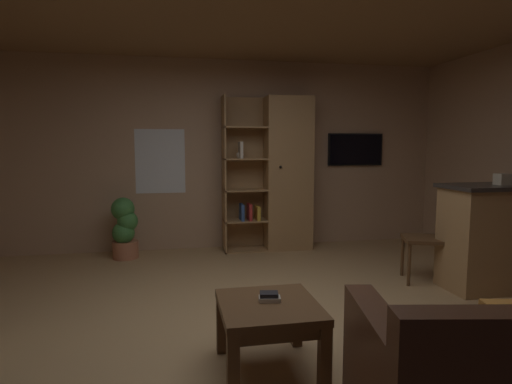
# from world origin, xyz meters

# --- Properties ---
(floor) EXTENTS (6.30, 5.60, 0.02)m
(floor) POSITION_xyz_m (0.00, 0.00, -0.01)
(floor) COLOR tan
(floor) RESTS_ON ground
(wall_back) EXTENTS (6.42, 0.06, 2.62)m
(wall_back) POSITION_xyz_m (0.00, 2.83, 1.31)
(wall_back) COLOR tan
(wall_back) RESTS_ON ground
(window_pane_back) EXTENTS (0.67, 0.01, 0.87)m
(window_pane_back) POSITION_xyz_m (-0.87, 2.80, 1.23)
(window_pane_back) COLOR white
(bookshelf_cabinet) EXTENTS (1.22, 0.41, 2.11)m
(bookshelf_cabinet) POSITION_xyz_m (0.79, 2.56, 1.04)
(bookshelf_cabinet) COLOR #A87F51
(bookshelf_cabinet) RESTS_ON ground
(tissue_box) EXTENTS (0.12, 0.12, 0.11)m
(tissue_box) POSITION_xyz_m (2.48, 0.46, 1.12)
(tissue_box) COLOR #BFB299
(tissue_box) RESTS_ON kitchen_bar_counter
(coffee_table) EXTENTS (0.63, 0.66, 0.45)m
(coffee_table) POSITION_xyz_m (-0.11, -0.61, 0.36)
(coffee_table) COLOR brown
(coffee_table) RESTS_ON ground
(table_book_0) EXTENTS (0.15, 0.11, 0.03)m
(table_book_0) POSITION_xyz_m (-0.10, -0.57, 0.46)
(table_book_0) COLOR beige
(table_book_0) RESTS_ON coffee_table
(table_book_1) EXTENTS (0.13, 0.11, 0.03)m
(table_book_1) POSITION_xyz_m (-0.10, -0.56, 0.49)
(table_book_1) COLOR black
(table_book_1) RESTS_ON coffee_table
(dining_chair) EXTENTS (0.54, 0.54, 0.92)m
(dining_chair) POSITION_xyz_m (1.98, 0.81, 0.53)
(dining_chair) COLOR brown
(dining_chair) RESTS_ON ground
(potted_floor_plant) EXTENTS (0.33, 0.32, 0.79)m
(potted_floor_plant) POSITION_xyz_m (-1.32, 2.42, 0.39)
(potted_floor_plant) COLOR #B77051
(potted_floor_plant) RESTS_ON ground
(wall_mounted_tv) EXTENTS (0.84, 0.06, 0.47)m
(wall_mounted_tv) POSITION_xyz_m (1.96, 2.77, 1.39)
(wall_mounted_tv) COLOR black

